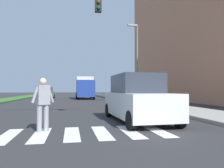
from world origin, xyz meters
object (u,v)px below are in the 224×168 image
suv_crossing (137,99)px  pedestrian_performer (43,102)px  street_lamp_right (136,56)px  sedan_midblock (46,93)px  truck_box_delivery (85,87)px

suv_crossing → pedestrian_performer: bearing=-155.2°
suv_crossing → street_lamp_right: bearing=73.1°
sedan_midblock → truck_box_delivery: size_ratio=0.67×
pedestrian_performer → truck_box_delivery: size_ratio=0.27×
pedestrian_performer → suv_crossing: (3.61, 1.67, -0.00)m
street_lamp_right → truck_box_delivery: (-4.30, 10.72, -2.96)m
pedestrian_performer → sedan_midblock: bearing=95.8°
sedan_midblock → truck_box_delivery: 5.58m
truck_box_delivery → sedan_midblock: bearing=165.9°
suv_crossing → sedan_midblock: bearing=104.8°
truck_box_delivery → street_lamp_right: bearing=-68.1°
suv_crossing → truck_box_delivery: 22.14m
pedestrian_performer → truck_box_delivery: (2.78, 23.78, 0.70)m
suv_crossing → sedan_midblock: 24.25m
sedan_midblock → truck_box_delivery: truck_box_delivery is taller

